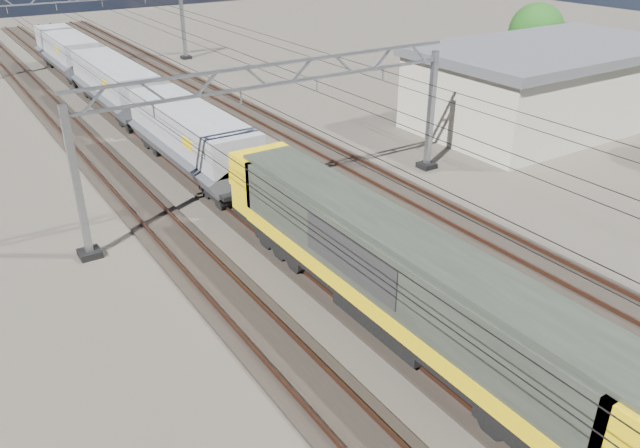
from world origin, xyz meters
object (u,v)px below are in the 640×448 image
catenary_gantry_mid (281,131)px  hopper_wagon_third (67,50)px  locomotive (398,274)px  hopper_wagon_lead (191,135)px  tree_far (540,33)px  catenary_gantry_far (83,27)px  hopper_wagon_mid (114,83)px  industrial_shed (548,85)px

catenary_gantry_mid → hopper_wagon_third: bearing=93.3°
locomotive → hopper_wagon_lead: locomotive is taller
locomotive → tree_far: 38.60m
tree_far → catenary_gantry_far: bearing=139.2°
locomotive → hopper_wagon_lead: bearing=90.0°
tree_far → hopper_wagon_mid: bearing=161.4°
industrial_shed → tree_far: 11.50m
locomotive → catenary_gantry_far: bearing=87.6°
catenary_gantry_far → catenary_gantry_mid: bearing=-90.0°
hopper_wagon_lead → industrial_shed: (24.00, -4.46, 0.49)m
catenary_gantry_mid → locomotive: catenary_gantry_mid is taller
catenary_gantry_far → industrial_shed: catenary_gantry_far is taller
hopper_wagon_mid → industrial_shed: bearing=-37.9°
locomotive → hopper_wagon_third: size_ratio=1.62×
hopper_wagon_lead → tree_far: tree_far is taller
catenary_gantry_mid → hopper_wagon_lead: bearing=107.2°
hopper_wagon_lead → tree_far: size_ratio=1.94×
catenary_gantry_mid → tree_far: catenary_gantry_mid is taller
hopper_wagon_third → tree_far: size_ratio=1.94×
hopper_wagon_mid → hopper_wagon_third: same height
hopper_wagon_mid → industrial_shed: industrial_shed is taller
catenary_gantry_far → hopper_wagon_lead: bearing=-93.9°
catenary_gantry_mid → hopper_wagon_third: 34.96m
catenary_gantry_mid → tree_far: bearing=17.9°
catenary_gantry_far → locomotive: 47.30m
hopper_wagon_lead → catenary_gantry_far: bearing=86.1°
industrial_shed → locomotive: bearing=-151.1°
hopper_wagon_mid → industrial_shed: 30.41m
hopper_wagon_third → catenary_gantry_far: bearing=29.6°
hopper_wagon_mid → industrial_shed: size_ratio=0.70×
catenary_gantry_far → hopper_wagon_lead: catenary_gantry_far is taller
hopper_wagon_lead → hopper_wagon_third: size_ratio=1.00×
hopper_wagon_lead → hopper_wagon_mid: 14.20m
hopper_wagon_third → catenary_gantry_mid: bearing=-86.7°
industrial_shed → hopper_wagon_lead: bearing=169.5°
locomotive → industrial_shed: bearing=28.9°
catenary_gantry_mid → industrial_shed: catenary_gantry_mid is taller
industrial_shed → hopper_wagon_third: bearing=126.1°
catenary_gantry_far → locomotive: size_ratio=0.94×
industrial_shed → tree_far: (8.32, 7.79, 1.54)m
catenary_gantry_far → hopper_wagon_third: catenary_gantry_far is taller
catenary_gantry_far → tree_far: size_ratio=2.97×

